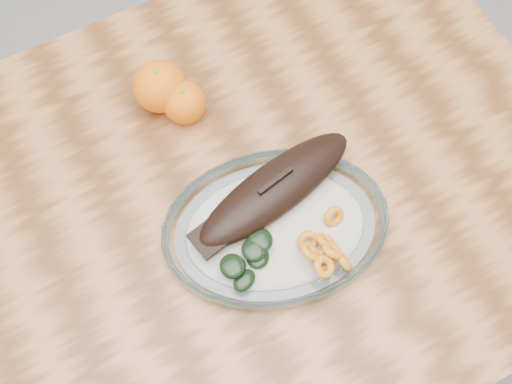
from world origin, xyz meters
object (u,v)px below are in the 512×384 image
dining_table (200,239)px  orange_right (184,103)px  orange_left (159,87)px  plated_meal (276,224)px

dining_table → orange_right: (0.06, 0.16, 0.13)m
orange_left → plated_meal: bearing=-78.8°
dining_table → plated_meal: size_ratio=1.67×
dining_table → orange_left: orange_left is taller
plated_meal → orange_left: same height
dining_table → orange_right: bearing=68.9°
plated_meal → orange_left: bearing=117.0°
orange_right → orange_left: bearing=119.5°
plated_meal → orange_right: bearing=113.6°
orange_left → orange_right: 0.05m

